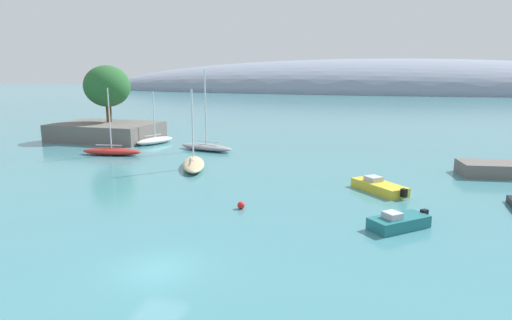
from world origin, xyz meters
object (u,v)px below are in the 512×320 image
(sailboat_grey_end_of_line, at_px, (206,146))
(sailboat_sand_mid_mooring, at_px, (194,164))
(sailboat_white_near_shore, at_px, (155,140))
(motorboat_teal_foreground, at_px, (399,222))
(tree_clump_shore, at_px, (107,86))
(sailboat_red_outer_mooring, at_px, (112,151))
(motorboat_yellow_outer, at_px, (379,187))
(mooring_buoy_red, at_px, (241,205))

(sailboat_grey_end_of_line, bearing_deg, sailboat_sand_mid_mooring, 119.30)
(sailboat_white_near_shore, relative_size, motorboat_teal_foreground, 1.79)
(sailboat_white_near_shore, bearing_deg, tree_clump_shore, 94.87)
(tree_clump_shore, height_order, sailboat_sand_mid_mooring, tree_clump_shore)
(tree_clump_shore, xyz_separation_m, sailboat_red_outer_mooring, (8.36, -11.81, -7.39))
(sailboat_white_near_shore, bearing_deg, motorboat_yellow_outer, -97.62)
(sailboat_sand_mid_mooring, bearing_deg, mooring_buoy_red, -166.14)
(sailboat_grey_end_of_line, height_order, motorboat_yellow_outer, sailboat_grey_end_of_line)
(tree_clump_shore, distance_m, sailboat_white_near_shore, 12.06)
(sailboat_grey_end_of_line, bearing_deg, tree_clump_shore, -3.34)
(motorboat_teal_foreground, relative_size, mooring_buoy_red, 7.42)
(sailboat_white_near_shore, xyz_separation_m, motorboat_yellow_outer, (30.85, -16.94, -0.10))
(motorboat_teal_foreground, bearing_deg, sailboat_white_near_shore, -82.19)
(sailboat_sand_mid_mooring, distance_m, motorboat_teal_foreground, 24.02)
(sailboat_white_near_shore, distance_m, sailboat_sand_mid_mooring, 17.69)
(sailboat_red_outer_mooring, relative_size, motorboat_yellow_outer, 1.61)
(sailboat_red_outer_mooring, distance_m, mooring_buoy_red, 26.99)
(mooring_buoy_red, bearing_deg, sailboat_white_near_shore, 130.32)
(sailboat_sand_mid_mooring, bearing_deg, sailboat_grey_end_of_line, -8.37)
(sailboat_white_near_shore, height_order, sailboat_grey_end_of_line, sailboat_grey_end_of_line)
(sailboat_red_outer_mooring, xyz_separation_m, mooring_buoy_red, (21.92, -15.75, -0.21))
(sailboat_red_outer_mooring, height_order, sailboat_grey_end_of_line, sailboat_grey_end_of_line)
(sailboat_grey_end_of_line, xyz_separation_m, motorboat_teal_foreground, (23.21, -23.04, -0.09))
(sailboat_sand_mid_mooring, xyz_separation_m, mooring_buoy_red, (9.21, -11.79, -0.22))
(motorboat_teal_foreground, height_order, motorboat_yellow_outer, motorboat_teal_foreground)
(sailboat_sand_mid_mooring, bearing_deg, motorboat_teal_foreground, -146.31)
(sailboat_red_outer_mooring, relative_size, mooring_buoy_red, 14.70)
(tree_clump_shore, xyz_separation_m, motorboat_yellow_outer, (40.01, -19.62, -7.46))
(tree_clump_shore, height_order, sailboat_red_outer_mooring, tree_clump_shore)
(motorboat_yellow_outer, bearing_deg, sailboat_white_near_shore, 17.86)
(motorboat_teal_foreground, distance_m, mooring_buoy_red, 11.17)
(sailboat_white_near_shore, height_order, motorboat_yellow_outer, sailboat_white_near_shore)
(sailboat_sand_mid_mooring, distance_m, sailboat_grey_end_of_line, 10.64)
(tree_clump_shore, relative_size, sailboat_red_outer_mooring, 1.04)
(sailboat_red_outer_mooring, bearing_deg, motorboat_yellow_outer, -22.19)
(motorboat_teal_foreground, bearing_deg, sailboat_grey_end_of_line, -88.21)
(tree_clump_shore, height_order, motorboat_yellow_outer, tree_clump_shore)
(sailboat_sand_mid_mooring, height_order, mooring_buoy_red, sailboat_sand_mid_mooring)
(sailboat_white_near_shore, distance_m, sailboat_grey_end_of_line, 9.45)
(sailboat_red_outer_mooring, height_order, motorboat_yellow_outer, sailboat_red_outer_mooring)
(motorboat_yellow_outer, bearing_deg, tree_clump_shore, 20.52)
(tree_clump_shore, xyz_separation_m, sailboat_sand_mid_mooring, (21.07, -15.76, -7.38))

